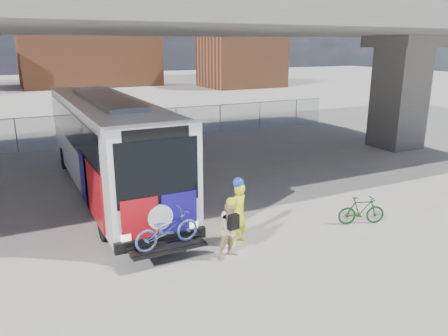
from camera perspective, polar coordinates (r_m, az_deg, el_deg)
ground at (r=15.22m, az=-4.24°, el=-5.56°), size 160.00×160.00×0.00m
bus at (r=17.19m, az=-14.95°, el=3.77°), size 2.67×12.99×3.69m
overpass at (r=17.97m, az=-9.87°, el=18.81°), size 40.00×16.00×7.95m
chainlink_fence at (r=26.02m, az=-14.58°, el=6.21°), size 30.00×0.06×30.00m
brick_buildings at (r=61.71m, az=-21.30°, el=14.67°), size 54.00×22.00×12.00m
bollard at (r=12.47m, az=0.27°, el=-7.69°), size 0.27×0.27×1.05m
cyclist_hivis at (r=12.48m, az=1.83°, el=-5.73°), size 0.77×0.64×1.98m
cyclist_tan at (r=11.70m, az=0.95°, el=-8.03°), size 0.86×0.73×1.71m
bike_parked at (r=14.60m, az=17.51°, el=-5.31°), size 1.58×0.93×0.91m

